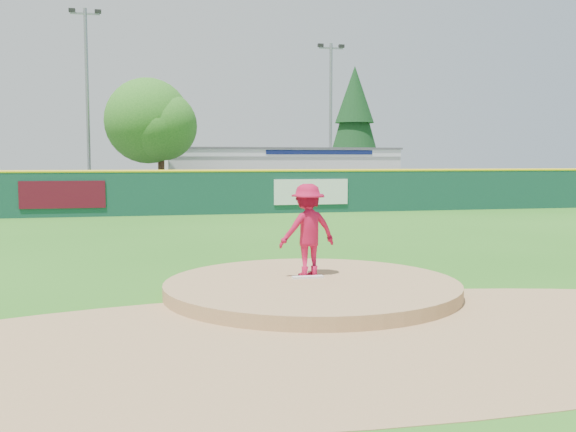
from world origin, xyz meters
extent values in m
plane|color=#286B19|center=(0.00, 0.00, 0.00)|extent=(120.00, 120.00, 0.00)
cylinder|color=#9E774C|center=(0.00, 0.00, 0.00)|extent=(5.50, 5.50, 0.50)
cube|color=white|center=(0.00, 0.30, 0.27)|extent=(0.60, 0.15, 0.04)
cylinder|color=#9E774C|center=(0.00, -3.00, 0.01)|extent=(15.40, 15.40, 0.01)
cube|color=#38383A|center=(0.00, 27.00, 0.01)|extent=(44.00, 16.00, 0.02)
imported|color=#AA0E35|center=(0.06, 0.56, 1.15)|extent=(1.27, 0.89, 1.80)
imported|color=silver|center=(-4.87, 22.02, 0.67)|extent=(4.77, 2.43, 1.29)
cube|color=silver|center=(6.00, 32.00, 1.60)|extent=(15.00, 8.00, 3.20)
cube|color=white|center=(6.00, 27.98, 3.00)|extent=(15.00, 0.06, 0.55)
cube|color=#0F194C|center=(8.00, 27.94, 3.00)|extent=(7.00, 0.03, 0.28)
cube|color=#59595B|center=(6.00, 32.00, 3.25)|extent=(15.20, 8.20, 0.12)
cube|color=#570C1B|center=(-6.45, 17.92, 1.00)|extent=(3.60, 0.04, 1.20)
cube|color=white|center=(4.76, 17.92, 1.00)|extent=(3.60, 0.04, 1.20)
cube|color=#133E32|center=(0.00, 18.00, 1.00)|extent=(40.00, 0.10, 2.00)
cylinder|color=yellow|center=(0.00, 18.00, 2.00)|extent=(40.00, 0.14, 0.14)
cylinder|color=#382314|center=(-2.00, 25.00, 1.30)|extent=(0.36, 0.36, 2.60)
sphere|color=#387F23|center=(-2.00, 25.00, 4.56)|extent=(5.60, 5.60, 5.60)
cylinder|color=#382314|center=(13.00, 36.00, 0.80)|extent=(0.40, 0.40, 1.60)
cone|color=#113A16|center=(13.00, 36.00, 5.55)|extent=(4.40, 4.40, 7.90)
cylinder|color=gray|center=(-6.00, 27.00, 5.50)|extent=(0.20, 0.20, 11.00)
cube|color=gray|center=(-6.00, 27.00, 10.70)|extent=(1.60, 0.10, 0.10)
cube|color=black|center=(-6.70, 27.00, 10.85)|extent=(0.35, 0.25, 0.20)
cube|color=black|center=(-5.30, 27.00, 10.85)|extent=(0.35, 0.25, 0.20)
cylinder|color=gray|center=(9.00, 29.00, 5.00)|extent=(0.20, 0.20, 10.00)
cube|color=gray|center=(9.00, 29.00, 9.70)|extent=(1.60, 0.10, 0.10)
cube|color=black|center=(8.30, 29.00, 9.85)|extent=(0.35, 0.25, 0.20)
cube|color=black|center=(9.70, 29.00, 9.85)|extent=(0.35, 0.25, 0.20)
camera|label=1|loc=(-3.06, -11.43, 2.51)|focal=40.00mm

